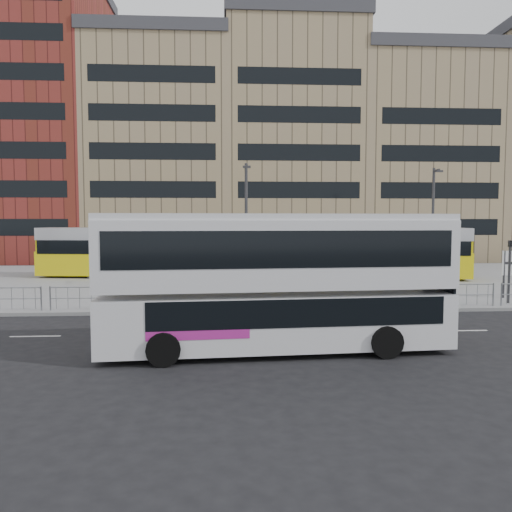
{
  "coord_description": "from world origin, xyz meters",
  "views": [
    {
      "loc": [
        -3.04,
        -22.28,
        4.18
      ],
      "look_at": [
        -1.38,
        6.0,
        2.2
      ],
      "focal_mm": 35.0,
      "sensor_mm": 36.0,
      "label": 1
    }
  ],
  "objects": [
    {
      "name": "pedestrian",
      "position": [
        4.58,
        4.38,
        1.04
      ],
      "size": [
        0.65,
        0.76,
        1.77
      ],
      "primitive_type": "imported",
      "rotation": [
        0.0,
        0.0,
        1.16
      ],
      "color": "black",
      "rests_on": "plaza"
    },
    {
      "name": "building_row",
      "position": [
        1.55,
        34.27,
        12.91
      ],
      "size": [
        70.4,
        18.4,
        31.2
      ],
      "color": "maroon",
      "rests_on": "ground"
    },
    {
      "name": "pedestrian_barrier",
      "position": [
        2.0,
        0.5,
        0.98
      ],
      "size": [
        32.07,
        0.07,
        1.1
      ],
      "color": "gray",
      "rests_on": "plaza"
    },
    {
      "name": "ground",
      "position": [
        0.0,
        0.0,
        0.0
      ],
      "size": [
        120.0,
        120.0,
        0.0
      ],
      "primitive_type": "plane",
      "color": "black",
      "rests_on": "ground"
    },
    {
      "name": "double_decker_bus",
      "position": [
        -1.47,
        -6.55,
        2.38
      ],
      "size": [
        11.16,
        3.39,
        4.4
      ],
      "rotation": [
        0.0,
        0.0,
        0.07
      ],
      "color": "silver",
      "rests_on": "ground"
    },
    {
      "name": "kerb",
      "position": [
        0.0,
        0.05,
        0.07
      ],
      "size": [
        64.0,
        0.25,
        0.17
      ],
      "primitive_type": "cube",
      "color": "gray",
      "rests_on": "ground"
    },
    {
      "name": "plaza",
      "position": [
        0.0,
        12.0,
        0.07
      ],
      "size": [
        64.0,
        24.0,
        0.15
      ],
      "primitive_type": "cube",
      "color": "gray",
      "rests_on": "ground"
    },
    {
      "name": "road_markings",
      "position": [
        1.0,
        -4.0,
        0.01
      ],
      "size": [
        62.0,
        0.12,
        0.01
      ],
      "primitive_type": "cube",
      "color": "white",
      "rests_on": "ground"
    },
    {
      "name": "ad_panel",
      "position": [
        7.07,
        0.4,
        1.08
      ],
      "size": [
        0.8,
        0.4,
        1.59
      ],
      "rotation": [
        0.0,
        0.0,
        -0.41
      ],
      "color": "#2D2D30",
      "rests_on": "plaza"
    },
    {
      "name": "lamp_post_east",
      "position": [
        10.99,
        10.92,
        4.33
      ],
      "size": [
        0.45,
        1.04,
        7.62
      ],
      "color": "#2D2D30",
      "rests_on": "plaza"
    },
    {
      "name": "traffic_light_east",
      "position": [
        10.81,
        1.29,
        2.12
      ],
      "size": [
        0.18,
        0.21,
        3.1
      ],
      "rotation": [
        0.0,
        0.0,
        -0.07
      ],
      "color": "#2D2D30",
      "rests_on": "plaza"
    },
    {
      "name": "lamp_post_west",
      "position": [
        -1.89,
        7.07,
        4.22
      ],
      "size": [
        0.45,
        1.04,
        7.41
      ],
      "color": "#2D2D30",
      "rests_on": "plaza"
    },
    {
      "name": "tram",
      "position": [
        -1.44,
        13.1,
        1.94
      ],
      "size": [
        30.32,
        6.65,
        3.56
      ],
      "rotation": [
        0.0,
        0.0,
        -0.13
      ],
      "color": "yellow",
      "rests_on": "plaza"
    },
    {
      "name": "traffic_light_west",
      "position": [
        -2.73,
        0.5,
        2.12
      ],
      "size": [
        0.21,
        0.23,
        3.1
      ],
      "rotation": [
        0.0,
        0.0,
        -0.25
      ],
      "color": "#2D2D30",
      "rests_on": "plaza"
    }
  ]
}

